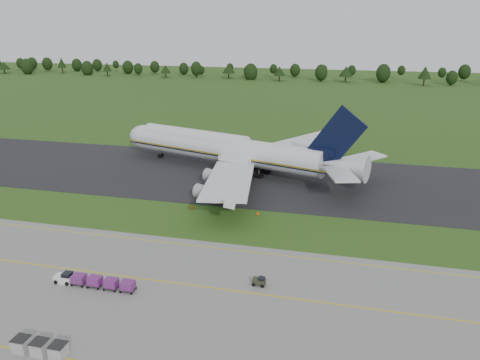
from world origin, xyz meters
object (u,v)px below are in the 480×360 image
(utility_cart, at_px, (259,282))
(baggage_train, at_px, (93,281))
(aircraft, at_px, (229,149))
(edge_markers, at_px, (224,211))
(uld_row, at_px, (40,348))

(utility_cart, bearing_deg, baggage_train, -165.61)
(baggage_train, bearing_deg, aircraft, 85.37)
(edge_markers, bearing_deg, baggage_train, -109.41)
(aircraft, relative_size, uld_row, 10.43)
(utility_cart, height_order, uld_row, uld_row)
(utility_cart, bearing_deg, aircraft, 109.35)
(aircraft, height_order, utility_cart, aircraft)
(aircraft, xyz_separation_m, baggage_train, (-4.71, -58.17, -4.62))
(aircraft, xyz_separation_m, utility_cart, (18.35, -52.25, -4.94))
(baggage_train, xyz_separation_m, utility_cart, (23.06, 5.92, -0.32))
(utility_cart, height_order, edge_markers, utility_cart)
(uld_row, xyz_separation_m, edge_markers, (9.34, 45.56, -0.66))
(baggage_train, bearing_deg, uld_row, -83.53)
(aircraft, bearing_deg, baggage_train, -94.63)
(baggage_train, relative_size, edge_markers, 0.89)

